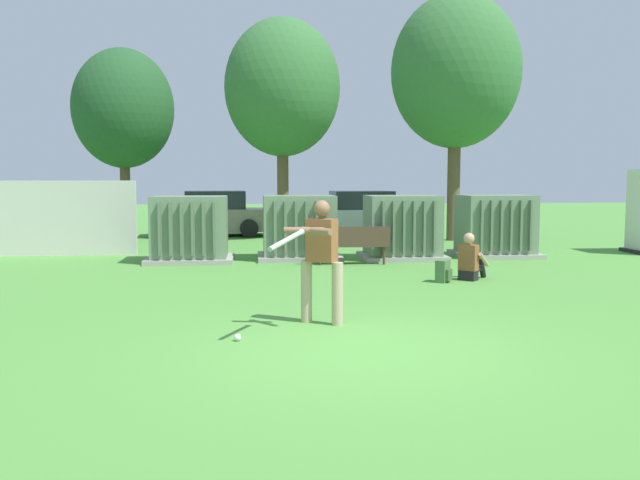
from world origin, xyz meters
The scene contains 16 objects.
ground_plane centered at (0.00, 0.00, 0.00)m, with size 96.00×96.00×0.00m, color #51933D.
fence_panel centered at (-6.77, 10.50, 1.00)m, with size 4.80×0.12×2.00m, color beige.
transformer_west centered at (-2.81, 8.87, 0.79)m, with size 2.10×1.70×1.62m.
transformer_mid_west centered at (-0.09, 9.16, 0.79)m, with size 2.10×1.70×1.62m.
transformer_mid_east centered at (2.53, 8.93, 0.79)m, with size 2.10×1.70×1.62m.
transformer_east centered at (5.08, 9.18, 0.79)m, with size 2.10×1.70×1.62m.
park_bench centered at (1.09, 7.92, 0.54)m, with size 1.81×0.43×0.92m.
batter centered at (-0.32, 1.45, 0.98)m, with size 1.07×1.49×1.74m.
sports_ball centered at (-1.45, 0.57, 0.04)m, with size 0.09×0.09×0.09m, color white.
seated_spectator centered at (3.13, 5.29, 0.38)m, with size 0.73×0.75×0.96m.
backpack centered at (2.49, 5.02, 0.21)m, with size 0.37×0.38×0.44m.
tree_left centered at (-5.53, 15.24, 4.36)m, with size 3.33×3.33×6.36m.
tree_center_left centered at (-0.24, 14.99, 5.08)m, with size 3.88×3.88×7.41m.
tree_center_right centered at (5.38, 13.90, 5.53)m, with size 4.22×4.22×8.06m.
parked_car_leftmost centered at (-2.73, 16.41, 0.75)m, with size 4.32×2.16×1.62m.
parked_car_left_of_center centered at (2.48, 15.75, 0.75)m, with size 4.28×2.08×1.62m.
Camera 1 is at (-1.23, -7.70, 2.03)m, focal length 37.35 mm.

